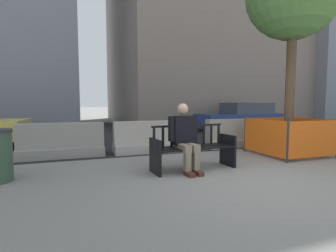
{
  "coord_description": "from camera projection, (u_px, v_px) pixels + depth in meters",
  "views": [
    {
      "loc": [
        -2.9,
        -3.6,
        1.31
      ],
      "look_at": [
        -0.67,
        2.54,
        0.75
      ],
      "focal_mm": 28.0,
      "sensor_mm": 36.0,
      "label": 1
    }
  ],
  "objects": [
    {
      "name": "car_sedan_mid",
      "position": [
        244.0,
        117.0,
        12.95
      ],
      "size": [
        4.7,
        1.91,
        1.35
      ],
      "color": "navy",
      "rests_on": "ground"
    },
    {
      "name": "seated_person",
      "position": [
        185.0,
        136.0,
        5.04
      ],
      "size": [
        0.59,
        0.74,
        1.31
      ],
      "color": "black",
      "rests_on": "ground"
    },
    {
      "name": "construction_fence",
      "position": [
        288.0,
        135.0,
        6.7
      ],
      "size": [
        1.57,
        1.57,
        1.0
      ],
      "color": "#2D2D33",
      "rests_on": "ground"
    },
    {
      "name": "building_far_right",
      "position": [
        334.0,
        21.0,
        24.39
      ],
      "size": [
        17.56,
        13.39,
        18.07
      ],
      "color": "gray",
      "rests_on": "ground"
    },
    {
      "name": "jersey_barrier_left",
      "position": [
        62.0,
        143.0,
        6.42
      ],
      "size": [
        2.0,
        0.69,
        0.84
      ],
      "color": "gray",
      "rests_on": "ground"
    },
    {
      "name": "ground_plane",
      "position": [
        256.0,
        180.0,
        4.47
      ],
      "size": [
        200.0,
        200.0,
        0.0
      ],
      "primitive_type": "plane",
      "color": "gray"
    },
    {
      "name": "jersey_barrier_centre",
      "position": [
        151.0,
        139.0,
        7.12
      ],
      "size": [
        2.0,
        0.69,
        0.84
      ],
      "color": "#ADA89E",
      "rests_on": "ground"
    },
    {
      "name": "street_bench",
      "position": [
        193.0,
        150.0,
        5.21
      ],
      "size": [
        1.72,
        0.64,
        0.88
      ],
      "color": "black",
      "rests_on": "ground"
    },
    {
      "name": "street_asphalt",
      "position": [
        138.0,
        131.0,
        12.62
      ],
      "size": [
        120.0,
        12.0,
        0.01
      ],
      "primitive_type": "cube",
      "color": "black",
      "rests_on": "ground"
    },
    {
      "name": "jersey_barrier_right",
      "position": [
        237.0,
        135.0,
        7.99
      ],
      "size": [
        2.02,
        0.75,
        0.84
      ],
      "color": "#9E998E",
      "rests_on": "ground"
    }
  ]
}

